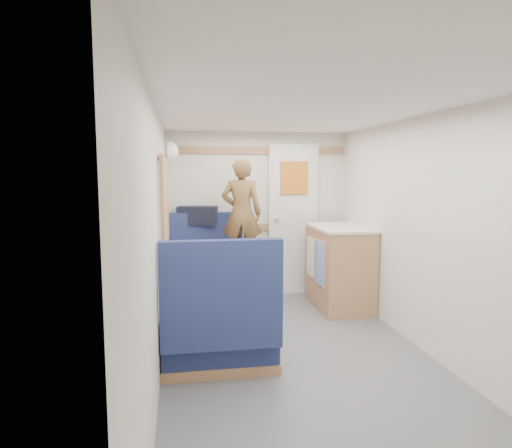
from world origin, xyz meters
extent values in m
plane|color=#515156|center=(0.00, 0.00, 0.00)|extent=(4.50, 4.50, 0.00)
plane|color=silver|center=(0.00, 0.00, 2.00)|extent=(4.50, 4.50, 0.00)
cube|color=silver|center=(0.00, 2.25, 1.00)|extent=(2.20, 0.02, 2.00)
cube|color=silver|center=(-1.10, 0.00, 1.00)|extent=(0.02, 4.50, 2.00)
cube|color=silver|center=(1.10, 0.00, 1.00)|extent=(0.02, 4.50, 2.00)
cube|color=#A86E4C|center=(0.00, 2.23, 0.85)|extent=(2.15, 0.02, 0.08)
cube|color=#A86E4C|center=(0.00, 2.23, 1.78)|extent=(2.15, 0.02, 0.08)
cube|color=#ABB89C|center=(-1.08, 1.00, 1.25)|extent=(0.04, 1.30, 0.72)
cube|color=white|center=(0.45, 2.22, 0.93)|extent=(0.62, 0.04, 1.86)
cube|color=orange|center=(0.45, 2.19, 1.45)|extent=(0.34, 0.03, 0.40)
cylinder|color=silver|center=(0.23, 2.17, 0.95)|extent=(0.04, 0.10, 0.04)
cube|color=white|center=(-0.65, 1.00, 0.70)|extent=(0.62, 0.92, 0.04)
cylinder|color=silver|center=(-0.65, 1.00, 0.35)|extent=(0.08, 0.08, 0.66)
cylinder|color=silver|center=(-0.65, 1.00, 0.01)|extent=(0.36, 0.36, 0.03)
cube|color=#17194C|center=(-0.65, 1.80, 0.23)|extent=(0.88, 0.50, 0.45)
cube|color=#17194C|center=(-0.65, 2.08, 0.65)|extent=(0.88, 0.10, 0.80)
cube|color=#A86E4C|center=(-0.65, 1.80, 0.04)|extent=(0.90, 0.52, 0.08)
cube|color=#17194C|center=(-0.65, 0.20, 0.23)|extent=(0.88, 0.50, 0.45)
cube|color=#17194C|center=(-0.65, -0.08, 0.65)|extent=(0.88, 0.10, 0.80)
cube|color=#A86E4C|center=(-0.65, 0.20, 0.04)|extent=(0.90, 0.52, 0.08)
cube|color=#A86E4C|center=(-0.65, 2.12, 0.88)|extent=(0.90, 0.14, 0.04)
sphere|color=white|center=(-1.04, 1.85, 1.75)|extent=(0.20, 0.20, 0.20)
cube|color=#A86E4C|center=(0.82, 1.55, 0.45)|extent=(0.54, 0.90, 0.90)
cube|color=silver|center=(0.82, 1.55, 0.91)|extent=(0.56, 0.92, 0.03)
cube|color=#5972B2|center=(0.54, 1.37, 0.55)|extent=(0.01, 0.30, 0.48)
cube|color=silver|center=(0.54, 1.73, 0.55)|extent=(0.01, 0.28, 0.44)
imported|color=brown|center=(-0.26, 1.74, 1.06)|extent=(0.50, 0.38, 1.23)
cube|color=black|center=(-0.73, 2.12, 1.01)|extent=(0.49, 0.30, 0.22)
cube|color=white|center=(-0.45, 0.73, 0.73)|extent=(0.31, 0.36, 0.02)
sphere|color=orange|center=(-0.53, 0.74, 0.78)|extent=(0.08, 0.08, 0.08)
cube|color=#F6DF8E|center=(-0.61, 0.85, 0.76)|extent=(0.11, 0.08, 0.04)
cylinder|color=white|center=(-0.74, 0.92, 0.72)|extent=(0.06, 0.06, 0.01)
cylinder|color=white|center=(-0.74, 0.92, 0.78)|extent=(0.01, 0.01, 0.10)
sphere|color=#45070B|center=(-0.74, 0.92, 0.85)|extent=(0.08, 0.08, 0.08)
cylinder|color=white|center=(-0.85, 0.73, 0.78)|extent=(0.08, 0.08, 0.12)
cylinder|color=brown|center=(-0.51, 1.18, 0.77)|extent=(0.07, 0.07, 0.11)
cylinder|color=black|center=(-0.73, 0.99, 0.77)|extent=(0.04, 0.04, 0.09)
cylinder|color=silver|center=(-0.76, 1.05, 0.76)|extent=(0.03, 0.03, 0.08)
cube|color=brown|center=(-0.43, 1.20, 0.77)|extent=(0.15, 0.26, 0.11)
camera|label=1|loc=(-0.93, -3.26, 1.54)|focal=32.00mm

